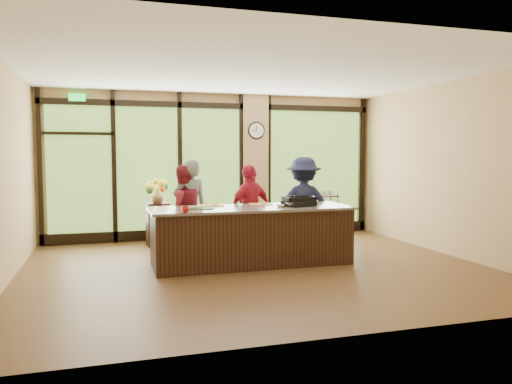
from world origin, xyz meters
TOP-DOWN VIEW (x-y plane):
  - floor at (0.00, 0.00)m, footprint 7.00×7.00m
  - ceiling at (0.00, 0.00)m, footprint 7.00×7.00m
  - back_wall at (0.00, 3.00)m, footprint 7.00×0.00m
  - left_wall at (-3.50, 0.00)m, footprint 0.00×6.00m
  - right_wall at (3.50, 0.00)m, footprint 0.00×6.00m
  - window_wall at (0.16, 2.95)m, footprint 6.90×0.12m
  - island_base at (0.00, 0.30)m, footprint 3.10×1.00m
  - countertop at (0.00, 0.30)m, footprint 3.20×1.10m
  - wall_clock at (0.85, 2.87)m, footprint 0.36×0.04m
  - cook_left at (-0.85, 1.12)m, footprint 0.69×0.53m
  - cook_midleft at (-0.98, 1.12)m, footprint 0.85×0.72m
  - cook_midright at (0.22, 1.12)m, footprint 0.99×0.73m
  - cook_right at (1.21, 1.11)m, footprint 1.24×0.93m
  - roasting_pan at (0.77, 0.22)m, footprint 0.57×0.51m
  - mixing_bowl at (0.66, 0.16)m, footprint 0.34×0.34m
  - cutting_board_left at (-0.81, 0.31)m, footprint 0.46×0.39m
  - cutting_board_center at (-0.57, 0.68)m, footprint 0.46×0.39m
  - cutting_board_right at (0.25, 0.64)m, footprint 0.41×0.33m
  - prep_bowl_near at (-0.94, 0.23)m, footprint 0.19×0.19m
  - prep_bowl_mid at (0.43, 0.16)m, footprint 0.17×0.17m
  - prep_bowl_far at (0.70, 0.66)m, footprint 0.16×0.16m
  - red_ramekin at (-1.12, -0.17)m, footprint 0.14×0.14m
  - flower_stand at (-1.27, 2.35)m, footprint 0.44×0.44m
  - flower_vase at (-1.27, 2.35)m, footprint 0.28×0.28m
  - bar_cart at (2.30, 2.75)m, footprint 0.74×0.48m

SIDE VIEW (x-z plane):
  - floor at x=0.00m, z-range 0.00..0.00m
  - flower_stand at x=-1.27m, z-range 0.00..0.82m
  - island_base at x=0.00m, z-range 0.00..0.88m
  - bar_cart at x=2.30m, z-range 0.09..1.04m
  - cook_midright at x=0.22m, z-range 0.00..1.57m
  - cook_midleft at x=-0.98m, z-range 0.00..1.57m
  - cook_left at x=-0.85m, z-range 0.00..1.67m
  - cook_right at x=1.21m, z-range 0.00..1.70m
  - countertop at x=0.00m, z-range 0.88..0.92m
  - cutting_board_right at x=0.25m, z-range 0.92..0.93m
  - cutting_board_left at x=-0.81m, z-range 0.92..0.93m
  - cutting_board_center at x=-0.57m, z-range 0.92..0.93m
  - prep_bowl_far at x=0.70m, z-range 0.92..0.96m
  - prep_bowl_mid at x=0.43m, z-range 0.92..0.96m
  - prep_bowl_near at x=-0.94m, z-range 0.92..0.97m
  - mixing_bowl at x=0.66m, z-range 0.92..0.99m
  - flower_vase at x=-1.27m, z-range 0.82..1.10m
  - roasting_pan at x=0.77m, z-range 0.92..1.00m
  - red_ramekin at x=-1.12m, z-range 0.92..1.01m
  - window_wall at x=0.16m, z-range -0.11..2.89m
  - back_wall at x=0.00m, z-range -2.00..5.00m
  - left_wall at x=-3.50m, z-range -1.50..4.50m
  - right_wall at x=3.50m, z-range -1.50..4.50m
  - wall_clock at x=0.85m, z-range 2.07..2.43m
  - ceiling at x=0.00m, z-range 3.00..3.00m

